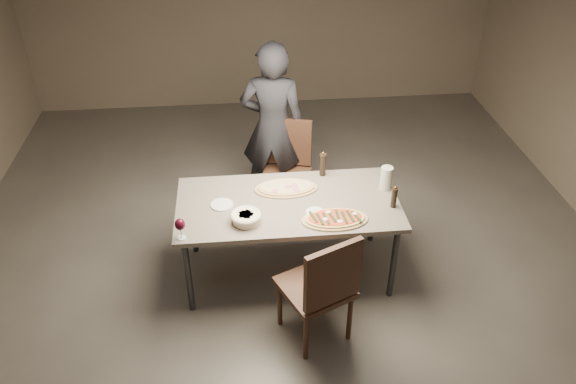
{
  "coord_description": "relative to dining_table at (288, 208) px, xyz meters",
  "views": [
    {
      "loc": [
        -0.37,
        -3.68,
        3.38
      ],
      "look_at": [
        0.0,
        0.0,
        0.85
      ],
      "focal_mm": 35.0,
      "sensor_mm": 36.0,
      "label": 1
    }
  ],
  "objects": [
    {
      "name": "diner",
      "position": [
        -0.04,
        1.09,
        0.16
      ],
      "size": [
        0.7,
        0.54,
        1.72
      ],
      "primitive_type": "imported",
      "rotation": [
        0.0,
        0.0,
        2.92
      ],
      "color": "black",
      "rests_on": "ground"
    },
    {
      "name": "pepper_mill_right",
      "position": [
        0.83,
        -0.14,
        0.15
      ],
      "size": [
        0.05,
        0.05,
        0.19
      ],
      "rotation": [
        0.0,
        0.0,
        -0.2
      ],
      "color": "black",
      "rests_on": "dining_table"
    },
    {
      "name": "ham_pizza",
      "position": [
        0.0,
        0.19,
        0.07
      ],
      "size": [
        0.53,
        0.29,
        0.04
      ],
      "rotation": [
        0.0,
        0.0,
        -0.43
      ],
      "color": "tan",
      "rests_on": "dining_table"
    },
    {
      "name": "carafe",
      "position": [
        0.83,
        0.12,
        0.16
      ],
      "size": [
        0.1,
        0.1,
        0.21
      ],
      "rotation": [
        0.0,
        0.0,
        -0.29
      ],
      "color": "silver",
      "rests_on": "dining_table"
    },
    {
      "name": "side_plate",
      "position": [
        -0.53,
        0.01,
        0.06
      ],
      "size": [
        0.18,
        0.18,
        0.01
      ],
      "rotation": [
        0.0,
        0.0,
        -0.38
      ],
      "color": "white",
      "rests_on": "dining_table"
    },
    {
      "name": "chair_near",
      "position": [
        0.17,
        -0.78,
        -0.13
      ],
      "size": [
        0.62,
        0.62,
        1.0
      ],
      "rotation": [
        0.0,
        0.0,
        0.42
      ],
      "color": "#40271B",
      "rests_on": "ground"
    },
    {
      "name": "pepper_mill_left",
      "position": [
        0.34,
        0.38,
        0.17
      ],
      "size": [
        0.06,
        0.06,
        0.23
      ],
      "rotation": [
        0.0,
        0.0,
        -0.02
      ],
      "color": "black",
      "rests_on": "dining_table"
    },
    {
      "name": "room",
      "position": [
        0.0,
        0.0,
        0.71
      ],
      "size": [
        7.0,
        7.0,
        7.0
      ],
      "color": "#58524B",
      "rests_on": "ground"
    },
    {
      "name": "wine_glass",
      "position": [
        -0.83,
        -0.38,
        0.18
      ],
      "size": [
        0.08,
        0.08,
        0.17
      ],
      "rotation": [
        0.0,
        0.0,
        0.24
      ],
      "color": "silver",
      "rests_on": "dining_table"
    },
    {
      "name": "oil_dish",
      "position": [
        0.2,
        -0.17,
        0.07
      ],
      "size": [
        0.14,
        0.14,
        0.02
      ],
      "rotation": [
        0.0,
        0.0,
        -0.26
      ],
      "color": "white",
      "rests_on": "dining_table"
    },
    {
      "name": "dining_table",
      "position": [
        0.0,
        0.0,
        0.0
      ],
      "size": [
        1.8,
        0.9,
        0.75
      ],
      "color": "slate",
      "rests_on": "ground"
    },
    {
      "name": "zucchini_pizza",
      "position": [
        0.34,
        -0.28,
        0.07
      ],
      "size": [
        0.52,
        0.29,
        0.05
      ],
      "rotation": [
        0.0,
        0.0,
        0.36
      ],
      "color": "tan",
      "rests_on": "dining_table"
    },
    {
      "name": "bread_basket",
      "position": [
        -0.35,
        -0.23,
        0.11
      ],
      "size": [
        0.24,
        0.24,
        0.09
      ],
      "rotation": [
        0.0,
        0.0,
        -0.4
      ],
      "color": "#F7E6C8",
      "rests_on": "dining_table"
    },
    {
      "name": "chair_far",
      "position": [
        0.08,
        0.91,
        -0.15
      ],
      "size": [
        0.56,
        0.56,
        0.97
      ],
      "rotation": [
        0.0,
        0.0,
        2.89
      ],
      "color": "#40271B",
      "rests_on": "ground"
    }
  ]
}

